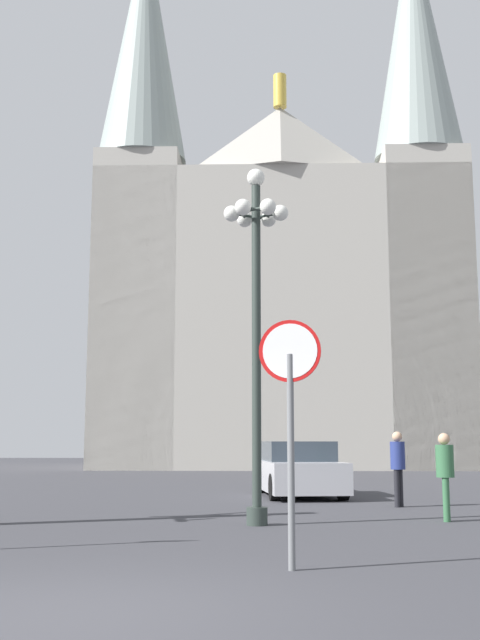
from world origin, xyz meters
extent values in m
plane|color=#38383D|center=(0.00, 0.00, 0.00)|extent=(120.00, 120.00, 0.00)
cube|color=#ADA89E|center=(2.02, 37.19, 7.72)|extent=(19.58, 12.10, 15.44)
pyramid|color=#ADA89E|center=(2.11, 32.31, 17.19)|extent=(6.82, 2.12, 3.50)
cylinder|color=gold|center=(2.11, 32.31, 19.84)|extent=(0.70, 0.70, 1.80)
cube|color=#ADA89E|center=(-5.42, 33.36, 8.22)|extent=(4.43, 4.43, 16.44)
cone|color=gray|center=(-5.42, 33.36, 23.50)|extent=(4.79, 4.79, 14.14)
cube|color=#ADA89E|center=(9.60, 33.62, 8.22)|extent=(4.43, 4.43, 16.44)
cone|color=gray|center=(9.60, 33.62, 23.50)|extent=(4.79, 4.79, 14.14)
cylinder|color=slate|center=(1.93, 2.33, 1.20)|extent=(0.08, 0.08, 2.40)
cylinder|color=red|center=(1.93, 2.33, 2.43)|extent=(0.72, 0.15, 0.72)
cylinder|color=white|center=(1.93, 2.31, 2.43)|extent=(0.62, 0.11, 0.63)
cylinder|color=#2D3833|center=(1.43, 6.94, 2.99)|extent=(0.16, 0.16, 5.98)
cylinder|color=#2D3833|center=(1.43, 6.94, 0.15)|extent=(0.36, 0.36, 0.30)
sphere|color=white|center=(1.43, 6.94, 6.14)|extent=(0.32, 0.32, 0.32)
sphere|color=white|center=(1.87, 6.94, 5.47)|extent=(0.29, 0.29, 0.29)
cylinder|color=#2D3833|center=(1.65, 6.94, 5.47)|extent=(0.05, 0.44, 0.05)
sphere|color=white|center=(1.65, 7.32, 5.47)|extent=(0.29, 0.29, 0.29)
cylinder|color=#2D3833|center=(1.54, 7.13, 5.47)|extent=(0.41, 0.26, 0.05)
sphere|color=white|center=(1.21, 7.32, 5.47)|extent=(0.29, 0.29, 0.29)
cylinder|color=#2D3833|center=(1.32, 7.13, 5.47)|extent=(0.41, 0.26, 0.05)
sphere|color=white|center=(0.99, 6.94, 5.47)|extent=(0.29, 0.29, 0.29)
cylinder|color=#2D3833|center=(1.21, 6.94, 5.47)|extent=(0.05, 0.44, 0.05)
sphere|color=white|center=(1.21, 6.56, 5.47)|extent=(0.29, 0.29, 0.29)
cylinder|color=#2D3833|center=(1.32, 6.75, 5.47)|extent=(0.41, 0.26, 0.05)
sphere|color=white|center=(1.65, 6.56, 5.47)|extent=(0.29, 0.29, 0.29)
cylinder|color=#2D3833|center=(1.54, 6.75, 5.47)|extent=(0.41, 0.26, 0.05)
cube|color=#B7B7BC|center=(2.34, 13.99, 0.52)|extent=(2.43, 4.54, 0.75)
cube|color=#333D47|center=(2.31, 14.20, 1.15)|extent=(1.99, 2.63, 0.51)
cylinder|color=black|center=(3.37, 12.64, 0.32)|extent=(0.31, 0.66, 0.64)
cylinder|color=black|center=(1.72, 12.41, 0.32)|extent=(0.31, 0.66, 0.64)
cylinder|color=black|center=(2.97, 15.56, 0.32)|extent=(0.31, 0.66, 0.64)
cylinder|color=black|center=(1.31, 15.33, 0.32)|extent=(0.31, 0.66, 0.64)
cylinder|color=#33663F|center=(4.77, 7.66, 0.38)|extent=(0.12, 0.12, 0.77)
cylinder|color=#33663F|center=(4.81, 7.82, 0.38)|extent=(0.12, 0.12, 0.77)
cylinder|color=#33663F|center=(4.79, 7.74, 1.06)|extent=(0.32, 0.32, 0.58)
sphere|color=tan|center=(4.79, 7.74, 1.45)|extent=(0.21, 0.21, 0.21)
cylinder|color=black|center=(4.37, 10.71, 0.40)|extent=(0.12, 0.12, 0.80)
cylinder|color=black|center=(4.46, 10.84, 0.40)|extent=(0.12, 0.12, 0.80)
cylinder|color=navy|center=(4.42, 10.77, 1.10)|extent=(0.32, 0.32, 0.60)
sphere|color=tan|center=(4.42, 10.77, 1.51)|extent=(0.22, 0.22, 0.22)
camera|label=1|loc=(1.76, -6.51, 1.41)|focal=43.41mm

